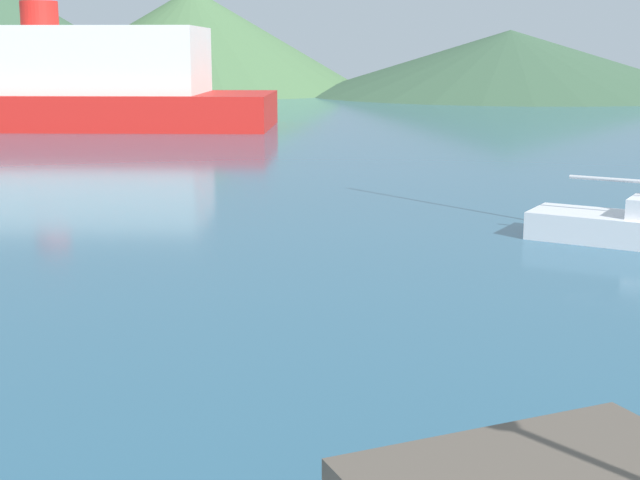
# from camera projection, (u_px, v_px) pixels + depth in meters

# --- Properties ---
(ferry_distant) EXTENTS (30.55, 13.15, 7.99)m
(ferry_distant) POSITION_uv_depth(u_px,v_px,m) (44.00, 83.00, 57.72)
(ferry_distant) COLOR red
(ferry_distant) RESTS_ON ground_plane
(hill_central) EXTENTS (42.83, 42.83, 12.33)m
(hill_central) POSITION_uv_depth(u_px,v_px,m) (193.00, 40.00, 108.37)
(hill_central) COLOR #476B42
(hill_central) RESTS_ON ground_plane
(hill_east) EXTENTS (47.61, 47.61, 7.24)m
(hill_east) POSITION_uv_depth(u_px,v_px,m) (509.00, 62.00, 101.93)
(hill_east) COLOR #38563D
(hill_east) RESTS_ON ground_plane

